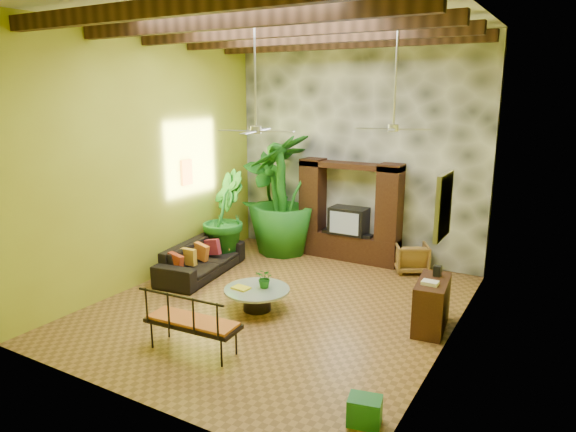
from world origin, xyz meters
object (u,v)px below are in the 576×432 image
Objects in this scene: wicker_armchair at (411,257)px; side_console at (432,305)px; ceiling_fan_front at (256,117)px; sofa at (201,259)px; green_bin at (365,411)px; tall_plant_b at (224,216)px; tall_plant_c at (282,194)px; coffee_table at (257,296)px; ceiling_fan_back at (394,116)px; entertainment_center at (349,219)px; iron_bench at (189,320)px; tall_plant_a at (270,199)px.

side_console reaches higher than wicker_armchair.
sofa is (-2.10, 0.99, -3.06)m from ceiling_fan_front.
green_bin is (4.95, -3.07, -0.17)m from sofa.
sofa is at bearing 4.09° from wicker_armchair.
tall_plant_b is at bearing 160.38° from side_console.
coffee_table is (1.34, -3.17, -1.18)m from tall_plant_c.
side_console is 2.92m from green_bin.
ceiling_fan_back is 1.58× the size of coffee_table.
ceiling_fan_back is at bearing -50.43° from entertainment_center.
ceiling_fan_back is 1.23× the size of iron_bench.
ceiling_fan_front is 2.66× the size of wicker_armchair.
wicker_armchair is at bearing 67.32° from iron_bench.
iron_bench is (1.94, -5.35, -0.65)m from tall_plant_a.
coffee_table is at bearing -42.01° from tall_plant_b.
tall_plant_c is 3.64m from coffee_table.
iron_bench is (-0.23, -5.34, -0.43)m from entertainment_center.
tall_plant_c reaches higher than wicker_armchair.
sofa is at bearing 154.75° from ceiling_fan_front.
iron_bench is 3.90m from side_console.
ceiling_fan_back reaches higher than tall_plant_a.
tall_plant_c reaches higher than iron_bench.
tall_plant_b is 1.52m from tall_plant_c.
tall_plant_a is (-2.17, 0.01, 0.23)m from entertainment_center.
entertainment_center is at bearing 86.76° from ceiling_fan_front.
tall_plant_a is 2.29× the size of side_console.
tall_plant_c is at bearing 52.98° from tall_plant_b.
ceiling_fan_back reaches higher than sofa.
tall_plant_c is (0.88, 1.17, 0.40)m from tall_plant_b.
tall_plant_c reaches higher than tall_plant_a.
sofa is at bearing -92.85° from tall_plant_a.
ceiling_fan_back is at bearing 40.55° from coffee_table.
tall_plant_c is (-1.38, 3.19, -1.96)m from ceiling_fan_front.
wicker_armchair is at bearing 62.16° from coffee_table.
ceiling_fan_front reaches higher than coffee_table.
tall_plant_a is at bearing 179.64° from entertainment_center.
wicker_armchair is 5.59m from green_bin.
tall_plant_b is 0.72× the size of tall_plant_c.
tall_plant_c is at bearing 113.41° from ceiling_fan_front.
entertainment_center is at bearing 83.64° from iron_bench.
iron_bench reaches higher than coffee_table.
entertainment_center reaches higher than sofa.
tall_plant_b is (-4.00, -1.37, 0.72)m from wicker_armchair.
tall_plant_c is at bearing 101.26° from iron_bench.
tall_plant_b reaches higher than side_console.
side_console is at bearing 90.00° from green_bin.
ceiling_fan_front reaches higher than tall_plant_b.
entertainment_center is 2.04× the size of coffee_table.
ceiling_fan_front is 3.84m from sofa.
tall_plant_a is at bearing 118.70° from coffee_table.
ceiling_fan_front reaches higher than sofa.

